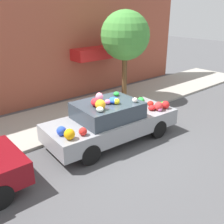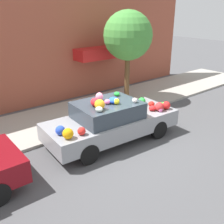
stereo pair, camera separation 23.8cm
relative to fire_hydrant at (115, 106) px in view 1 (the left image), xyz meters
name	(u,v)px [view 1 (the left image)]	position (x,y,z in m)	size (l,w,h in m)	color
ground_plane	(112,140)	(-1.49, -1.54, -0.45)	(60.00, 60.00, 0.00)	#4C4C4F
sidewalk_curb	(70,116)	(-1.49, 1.16, -0.40)	(24.00, 3.20, 0.10)	#9E998E
building_facade	(41,39)	(-1.39, 3.39, 2.56)	(18.00, 1.20, 6.09)	#9E4C38
street_tree	(125,36)	(1.68, 1.22, 2.65)	(2.24, 2.24, 4.14)	brown
fire_hydrant	(115,106)	(0.00, 0.00, 0.00)	(0.20, 0.20, 0.70)	gold
art_car	(111,120)	(-1.53, -1.54, 0.31)	(4.71, 2.13, 1.74)	gray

